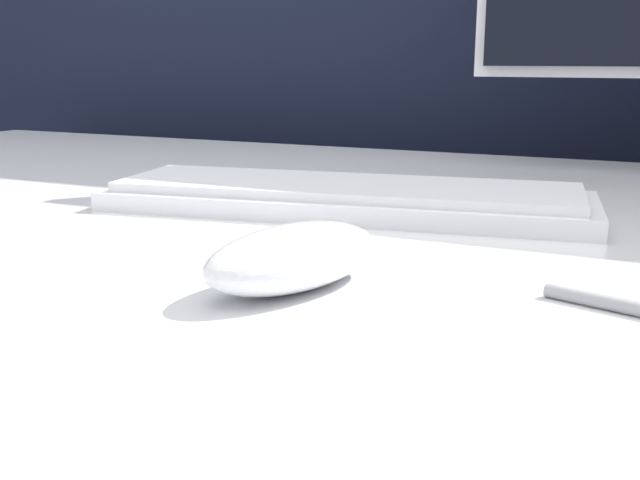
# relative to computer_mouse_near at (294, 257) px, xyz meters

# --- Properties ---
(partition_panel) EXTENTS (5.00, 0.03, 1.46)m
(partition_panel) POSITION_rel_computer_mouse_near_xyz_m (-0.02, 0.77, -0.07)
(partition_panel) COLOR black
(partition_panel) RESTS_ON ground_plane
(computer_mouse_near) EXTENTS (0.10, 0.13, 0.04)m
(computer_mouse_near) POSITION_rel_computer_mouse_near_xyz_m (0.00, 0.00, 0.00)
(computer_mouse_near) COLOR white
(computer_mouse_near) RESTS_ON desk
(keyboard) EXTENTS (0.42, 0.18, 0.02)m
(keyboard) POSITION_rel_computer_mouse_near_xyz_m (-0.06, 0.21, -0.01)
(keyboard) COLOR white
(keyboard) RESTS_ON desk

